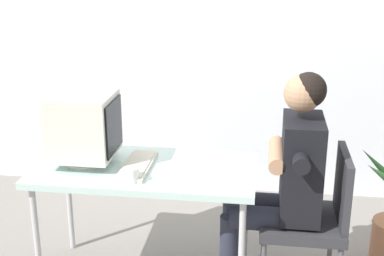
{
  "coord_description": "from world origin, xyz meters",
  "views": [
    {
      "loc": [
        0.67,
        -2.84,
        1.96
      ],
      "look_at": [
        0.27,
        0.0,
        0.99
      ],
      "focal_mm": 50.81,
      "sensor_mm": 36.0,
      "label": 1
    }
  ],
  "objects_px": {
    "crt_monitor": "(84,126)",
    "office_chair": "(314,213)",
    "keyboard": "(138,165)",
    "person_seated": "(284,175)",
    "desk": "(145,176)",
    "desk_mug": "(132,175)"
  },
  "relations": [
    {
      "from": "crt_monitor",
      "to": "person_seated",
      "type": "relative_size",
      "value": 0.32
    },
    {
      "from": "keyboard",
      "to": "office_chair",
      "type": "height_order",
      "value": "office_chair"
    },
    {
      "from": "desk",
      "to": "desk_mug",
      "type": "bearing_deg",
      "value": -96.27
    },
    {
      "from": "desk",
      "to": "person_seated",
      "type": "bearing_deg",
      "value": 1.94
    },
    {
      "from": "crt_monitor",
      "to": "office_chair",
      "type": "bearing_deg",
      "value": 0.65
    },
    {
      "from": "keyboard",
      "to": "desk",
      "type": "bearing_deg",
      "value": 27.53
    },
    {
      "from": "crt_monitor",
      "to": "keyboard",
      "type": "relative_size",
      "value": 0.95
    },
    {
      "from": "crt_monitor",
      "to": "office_chair",
      "type": "xyz_separation_m",
      "value": [
        1.34,
        0.02,
        -0.47
      ]
    },
    {
      "from": "keyboard",
      "to": "person_seated",
      "type": "xyz_separation_m",
      "value": [
        0.84,
        0.05,
        -0.03
      ]
    },
    {
      "from": "office_chair",
      "to": "person_seated",
      "type": "relative_size",
      "value": 0.66
    },
    {
      "from": "crt_monitor",
      "to": "office_chair",
      "type": "height_order",
      "value": "crt_monitor"
    },
    {
      "from": "desk",
      "to": "crt_monitor",
      "type": "xyz_separation_m",
      "value": [
        -0.36,
        0.01,
        0.28
      ]
    },
    {
      "from": "keyboard",
      "to": "person_seated",
      "type": "distance_m",
      "value": 0.84
    },
    {
      "from": "desk_mug",
      "to": "crt_monitor",
      "type": "bearing_deg",
      "value": 145.66
    },
    {
      "from": "keyboard",
      "to": "office_chair",
      "type": "bearing_deg",
      "value": 2.67
    },
    {
      "from": "keyboard",
      "to": "desk_mug",
      "type": "xyz_separation_m",
      "value": [
        0.02,
        -0.2,
        0.03
      ]
    },
    {
      "from": "desk",
      "to": "desk_mug",
      "type": "relative_size",
      "value": 14.51
    },
    {
      "from": "desk",
      "to": "keyboard",
      "type": "bearing_deg",
      "value": -152.47
    },
    {
      "from": "office_chair",
      "to": "desk_mug",
      "type": "height_order",
      "value": "office_chair"
    },
    {
      "from": "desk",
      "to": "office_chair",
      "type": "distance_m",
      "value": 1.0
    },
    {
      "from": "office_chair",
      "to": "person_seated",
      "type": "distance_m",
      "value": 0.29
    },
    {
      "from": "desk",
      "to": "office_chair",
      "type": "xyz_separation_m",
      "value": [
        0.98,
        0.03,
        -0.19
      ]
    }
  ]
}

